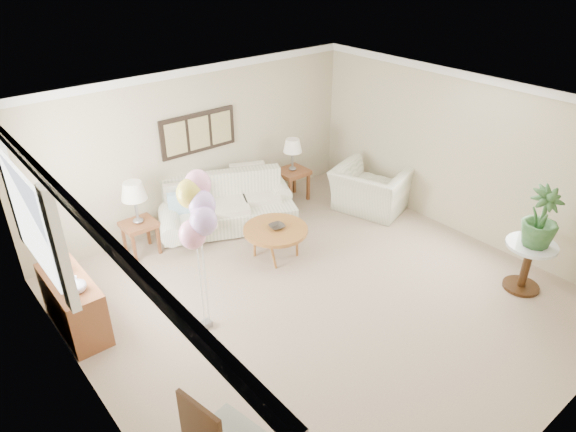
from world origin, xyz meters
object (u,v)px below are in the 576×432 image
at_px(sofa, 226,207).
at_px(balloon_cluster, 197,209).
at_px(armchair, 370,190).
at_px(coffee_table, 276,231).

height_order(sofa, balloon_cluster, balloon_cluster).
distance_m(sofa, armchair, 2.56).
bearing_deg(armchair, balloon_cluster, 85.37).
xyz_separation_m(coffee_table, armchair, (2.24, 0.13, -0.06)).
bearing_deg(armchair, sofa, 46.76).
relative_size(coffee_table, balloon_cluster, 0.47).
bearing_deg(coffee_table, sofa, 92.83).
height_order(coffee_table, balloon_cluster, balloon_cluster).
relative_size(sofa, coffee_table, 2.83).
distance_m(sofa, balloon_cluster, 2.89).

